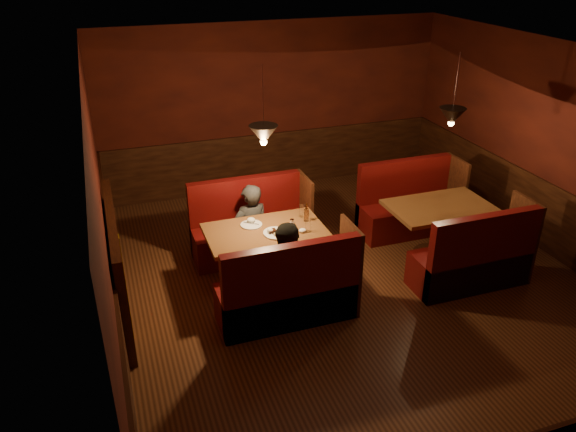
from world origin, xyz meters
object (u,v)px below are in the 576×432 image
object	(u,v)px
main_bench_far	(251,231)
main_bench_near	(290,296)
second_bench_far	(408,209)
second_bench_near	(475,263)
main_table	(267,243)
diner_b	(290,255)
second_table	(438,219)
diner_a	(250,211)

from	to	relation	value
main_bench_far	main_bench_near	distance (m)	1.70
main_bench_far	second_bench_far	world-z (taller)	main_bench_far
main_bench_near	second_bench_near	distance (m)	2.49
main_table	diner_b	bearing A→B (deg)	-78.07
main_table	diner_b	distance (m)	0.59
main_table	second_bench_far	xyz separation A→B (m)	(2.50, 0.76, -0.26)
main_table	second_bench_near	xyz separation A→B (m)	(2.50, -0.92, -0.26)
main_bench_near	second_bench_near	world-z (taller)	main_bench_near
main_bench_near	second_table	size ratio (longest dim) A/B	1.17
main_bench_near	second_table	distance (m)	2.58
second_bench_far	diner_b	bearing A→B (deg)	-150.91
second_bench_far	diner_b	distance (m)	2.75
main_bench_near	diner_b	bearing A→B (deg)	70.41
second_bench_near	diner_b	xyz separation A→B (m)	(-2.38, 0.36, 0.38)
second_table	diner_a	distance (m)	2.61
second_bench_far	second_bench_near	distance (m)	1.68
second_bench_far	second_bench_near	bearing A→B (deg)	-90.00
second_bench_near	diner_b	distance (m)	2.44
second_bench_near	diner_a	bearing A→B (deg)	147.32
diner_a	main_table	bearing A→B (deg)	81.81
main_table	diner_a	xyz separation A→B (m)	(-0.02, 0.70, 0.13)
main_table	diner_a	distance (m)	0.71
main_bench_near	diner_a	bearing A→B (deg)	91.35
second_bench_near	second_table	bearing A→B (deg)	92.20
second_bench_far	second_table	bearing A→B (deg)	-92.20
main_bench_far	main_bench_near	world-z (taller)	same
main_bench_far	second_bench_far	size ratio (longest dim) A/B	1.06
main_table	diner_b	size ratio (longest dim) A/B	1.02
second_bench_far	diner_a	xyz separation A→B (m)	(-2.52, -0.06, 0.39)
second_table	second_bench_near	distance (m)	0.87
main_bench_far	main_bench_near	bearing A→B (deg)	-90.00
second_table	second_bench_near	bearing A→B (deg)	-87.80
main_bench_near	diner_b	world-z (taller)	diner_b
second_table	diner_b	xyz separation A→B (m)	(-2.35, -0.48, 0.14)
diner_b	second_bench_far	bearing A→B (deg)	52.36
main_table	second_table	world-z (taller)	main_table
main_table	second_bench_far	distance (m)	2.63
main_bench_far	diner_b	world-z (taller)	diner_b
main_bench_near	diner_a	distance (m)	1.60
main_table	second_bench_near	bearing A→B (deg)	-20.17
second_bench_far	diner_a	world-z (taller)	diner_a
main_table	main_bench_near	world-z (taller)	main_bench_near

